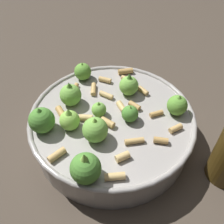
# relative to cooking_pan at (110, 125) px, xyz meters

# --- Properties ---
(ground_plane) EXTENTS (2.40, 2.40, 0.00)m
(ground_plane) POSITION_rel_cooking_pan_xyz_m (0.00, 0.00, -0.04)
(ground_plane) COLOR #42382D
(cooking_pan) EXTENTS (0.31, 0.31, 0.12)m
(cooking_pan) POSITION_rel_cooking_pan_xyz_m (0.00, 0.00, 0.00)
(cooking_pan) COLOR #9E9993
(cooking_pan) RESTS_ON ground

